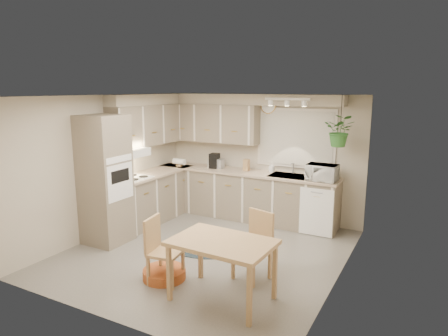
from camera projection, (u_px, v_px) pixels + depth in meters
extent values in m
plane|color=slate|center=(206.00, 252.00, 6.22)|extent=(4.20, 4.20, 0.00)
plane|color=white|center=(205.00, 96.00, 5.74)|extent=(4.20, 4.20, 0.00)
cube|color=#BBAF9A|center=(261.00, 156.00, 7.79)|extent=(4.00, 0.04, 2.40)
cube|color=#BBAF9A|center=(103.00, 216.00, 4.17)|extent=(4.00, 0.04, 2.40)
cube|color=#BBAF9A|center=(107.00, 165.00, 6.91)|extent=(0.04, 4.20, 2.40)
cube|color=#BBAF9A|center=(341.00, 193.00, 5.05)|extent=(0.04, 4.20, 2.40)
cube|color=gray|center=(153.00, 197.00, 7.67)|extent=(0.60, 1.85, 0.90)
cube|color=gray|center=(244.00, 196.00, 7.78)|extent=(3.60, 0.60, 0.90)
cube|color=tan|center=(153.00, 173.00, 7.57)|extent=(0.64, 1.89, 0.04)
cube|color=tan|center=(244.00, 172.00, 7.67)|extent=(3.64, 0.64, 0.04)
cube|color=gray|center=(105.00, 180.00, 6.46)|extent=(0.65, 0.65, 2.10)
cube|color=white|center=(120.00, 182.00, 6.31)|extent=(0.02, 0.56, 0.58)
cube|color=gray|center=(150.00, 125.00, 7.57)|extent=(0.35, 2.00, 0.75)
cube|color=gray|center=(212.00, 123.00, 7.98)|extent=(2.00, 0.35, 0.75)
cube|color=#BBAF9A|center=(148.00, 99.00, 7.48)|extent=(0.30, 2.00, 0.20)
cube|color=#BBAF9A|center=(249.00, 99.00, 7.54)|extent=(3.60, 0.30, 0.20)
cube|color=white|center=(133.00, 178.00, 7.07)|extent=(0.52, 0.58, 0.02)
cube|color=white|center=(131.00, 153.00, 6.99)|extent=(0.40, 0.60, 0.14)
cube|color=white|center=(295.00, 138.00, 7.37)|extent=(1.40, 0.02, 1.00)
cube|color=silver|center=(296.00, 138.00, 7.37)|extent=(1.50, 0.02, 1.10)
cube|color=#A3A5AB|center=(289.00, 178.00, 7.27)|extent=(0.70, 0.48, 0.10)
cube|color=white|center=(316.00, 212.00, 6.82)|extent=(0.58, 0.02, 0.83)
cube|color=white|center=(287.00, 99.00, 6.77)|extent=(0.80, 0.04, 0.04)
cylinder|color=#C59445|center=(268.00, 106.00, 7.51)|extent=(0.30, 0.03, 0.30)
cube|color=tan|center=(222.00, 270.00, 4.76)|extent=(1.22, 0.84, 0.75)
cube|color=tan|center=(165.00, 251.00, 5.18)|extent=(0.47, 0.47, 0.88)
cube|color=tan|center=(252.00, 247.00, 5.27)|extent=(0.53, 0.53, 0.91)
ellipsoid|color=black|center=(205.00, 246.00, 6.44)|extent=(1.44, 1.18, 0.01)
cylinder|color=#C14C26|center=(164.00, 274.00, 5.35)|extent=(0.68, 0.68, 0.13)
imported|color=white|center=(322.00, 171.00, 6.86)|extent=(0.53, 0.31, 0.35)
imported|color=white|center=(272.00, 170.00, 7.57)|extent=(0.10, 0.19, 0.09)
imported|color=#306C2B|center=(340.00, 134.00, 6.60)|extent=(0.49, 0.54, 0.42)
cube|color=black|center=(214.00, 161.00, 7.96)|extent=(0.19, 0.22, 0.29)
cube|color=#A3A5AB|center=(216.00, 163.00, 7.98)|extent=(0.31, 0.18, 0.18)
cube|color=tan|center=(246.00, 165.00, 7.69)|extent=(0.11, 0.11, 0.23)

